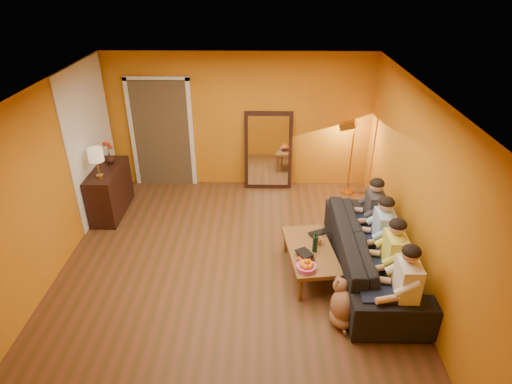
{
  "coord_description": "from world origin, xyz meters",
  "views": [
    {
      "loc": [
        0.44,
        -5.02,
        4.0
      ],
      "look_at": [
        0.35,
        0.5,
        1.0
      ],
      "focal_mm": 30.0,
      "sensor_mm": 36.0,
      "label": 1
    }
  ],
  "objects_px": {
    "floor_lamp": "(351,159)",
    "person_mid_left": "(393,260)",
    "wine_bottle": "(315,242)",
    "dog": "(343,303)",
    "sofa": "(373,253)",
    "sideboard": "(110,191)",
    "table_lamp": "(97,163)",
    "person_mid_right": "(383,236)",
    "laptop": "(321,234)",
    "person_far_right": "(374,215)",
    "tumbler": "(318,241)",
    "mirror_frame": "(268,151)",
    "vase": "(110,158)",
    "coffee_table": "(310,261)",
    "person_far_left": "(405,289)"
  },
  "relations": [
    {
      "from": "floor_lamp",
      "to": "person_mid_left",
      "type": "xyz_separation_m",
      "value": [
        0.03,
        -2.93,
        -0.11
      ]
    },
    {
      "from": "wine_bottle",
      "to": "dog",
      "type": "bearing_deg",
      "value": -73.09
    },
    {
      "from": "sofa",
      "to": "wine_bottle",
      "type": "xyz_separation_m",
      "value": [
        -0.82,
        -0.02,
        0.2
      ]
    },
    {
      "from": "sideboard",
      "to": "table_lamp",
      "type": "distance_m",
      "value": 0.74
    },
    {
      "from": "person_mid_right",
      "to": "laptop",
      "type": "xyz_separation_m",
      "value": [
        -0.82,
        0.28,
        -0.18
      ]
    },
    {
      "from": "person_far_right",
      "to": "laptop",
      "type": "xyz_separation_m",
      "value": [
        -0.82,
        -0.27,
        -0.18
      ]
    },
    {
      "from": "table_lamp",
      "to": "laptop",
      "type": "bearing_deg",
      "value": -15.76
    },
    {
      "from": "floor_lamp",
      "to": "tumbler",
      "type": "bearing_deg",
      "value": -90.7
    },
    {
      "from": "mirror_frame",
      "to": "vase",
      "type": "xyz_separation_m",
      "value": [
        -2.79,
        -0.83,
        0.18
      ]
    },
    {
      "from": "person_far_right",
      "to": "laptop",
      "type": "height_order",
      "value": "person_far_right"
    },
    {
      "from": "sideboard",
      "to": "table_lamp",
      "type": "relative_size",
      "value": 2.31
    },
    {
      "from": "table_lamp",
      "to": "person_far_right",
      "type": "height_order",
      "value": "table_lamp"
    },
    {
      "from": "table_lamp",
      "to": "vase",
      "type": "distance_m",
      "value": 0.57
    },
    {
      "from": "mirror_frame",
      "to": "dog",
      "type": "height_order",
      "value": "mirror_frame"
    },
    {
      "from": "sideboard",
      "to": "tumbler",
      "type": "relative_size",
      "value": 10.64
    },
    {
      "from": "laptop",
      "to": "vase",
      "type": "bearing_deg",
      "value": 130.68
    },
    {
      "from": "mirror_frame",
      "to": "sofa",
      "type": "xyz_separation_m",
      "value": [
        1.45,
        -2.76,
        -0.38
      ]
    },
    {
      "from": "person_far_right",
      "to": "tumbler",
      "type": "distance_m",
      "value": 1.02
    },
    {
      "from": "coffee_table",
      "to": "person_mid_left",
      "type": "distance_m",
      "value": 1.18
    },
    {
      "from": "floor_lamp",
      "to": "tumbler",
      "type": "height_order",
      "value": "floor_lamp"
    },
    {
      "from": "sofa",
      "to": "vase",
      "type": "bearing_deg",
      "value": 65.51
    },
    {
      "from": "dog",
      "to": "person_mid_left",
      "type": "xyz_separation_m",
      "value": [
        0.68,
        0.45,
        0.32
      ]
    },
    {
      "from": "mirror_frame",
      "to": "coffee_table",
      "type": "bearing_deg",
      "value": -78.02
    },
    {
      "from": "sofa",
      "to": "person_mid_left",
      "type": "bearing_deg",
      "value": -163.89
    },
    {
      "from": "coffee_table",
      "to": "person_mid_right",
      "type": "height_order",
      "value": "person_mid_right"
    },
    {
      "from": "tumbler",
      "to": "laptop",
      "type": "height_order",
      "value": "tumbler"
    },
    {
      "from": "dog",
      "to": "person_far_right",
      "type": "bearing_deg",
      "value": 53.48
    },
    {
      "from": "dog",
      "to": "laptop",
      "type": "bearing_deg",
      "value": 83.34
    },
    {
      "from": "table_lamp",
      "to": "floor_lamp",
      "type": "bearing_deg",
      "value": 14.22
    },
    {
      "from": "mirror_frame",
      "to": "floor_lamp",
      "type": "height_order",
      "value": "mirror_frame"
    },
    {
      "from": "sofa",
      "to": "person_mid_left",
      "type": "height_order",
      "value": "person_mid_left"
    },
    {
      "from": "mirror_frame",
      "to": "person_mid_right",
      "type": "distance_m",
      "value": 3.1
    },
    {
      "from": "sideboard",
      "to": "dog",
      "type": "relative_size",
      "value": 2.02
    },
    {
      "from": "wine_bottle",
      "to": "vase",
      "type": "height_order",
      "value": "vase"
    },
    {
      "from": "dog",
      "to": "sofa",
      "type": "bearing_deg",
      "value": 45.77
    },
    {
      "from": "dog",
      "to": "mirror_frame",
      "type": "bearing_deg",
      "value": 90.95
    },
    {
      "from": "sofa",
      "to": "person_mid_left",
      "type": "distance_m",
      "value": 0.52
    },
    {
      "from": "dog",
      "to": "person_mid_left",
      "type": "relative_size",
      "value": 0.48
    },
    {
      "from": "table_lamp",
      "to": "person_mid_left",
      "type": "xyz_separation_m",
      "value": [
        4.37,
        -1.83,
        -0.49
      ]
    },
    {
      "from": "sofa",
      "to": "person_far_left",
      "type": "distance_m",
      "value": 1.04
    },
    {
      "from": "sofa",
      "to": "tumbler",
      "type": "xyz_separation_m",
      "value": [
        -0.75,
        0.15,
        0.1
      ]
    },
    {
      "from": "coffee_table",
      "to": "tumbler",
      "type": "distance_m",
      "value": 0.31
    },
    {
      "from": "mirror_frame",
      "to": "sofa",
      "type": "distance_m",
      "value": 3.14
    },
    {
      "from": "floor_lamp",
      "to": "person_mid_right",
      "type": "relative_size",
      "value": 1.18
    },
    {
      "from": "coffee_table",
      "to": "dog",
      "type": "height_order",
      "value": "dog"
    },
    {
      "from": "person_far_left",
      "to": "wine_bottle",
      "type": "distance_m",
      "value": 1.37
    },
    {
      "from": "tumbler",
      "to": "laptop",
      "type": "bearing_deg",
      "value": 75.38
    },
    {
      "from": "wine_bottle",
      "to": "mirror_frame",
      "type": "bearing_deg",
      "value": 102.75
    },
    {
      "from": "mirror_frame",
      "to": "laptop",
      "type": "distance_m",
      "value": 2.52
    },
    {
      "from": "coffee_table",
      "to": "wine_bottle",
      "type": "distance_m",
      "value": 0.37
    }
  ]
}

